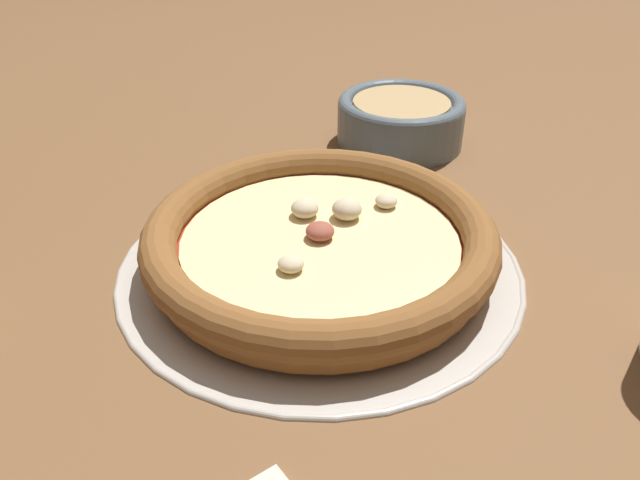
# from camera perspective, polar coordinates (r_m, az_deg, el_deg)

# --- Properties ---
(ground_plane) EXTENTS (3.00, 3.00, 0.00)m
(ground_plane) POSITION_cam_1_polar(r_m,az_deg,el_deg) (0.55, 0.00, -2.36)
(ground_plane) COLOR brown
(pizza_tray) EXTENTS (0.35, 0.35, 0.01)m
(pizza_tray) POSITION_cam_1_polar(r_m,az_deg,el_deg) (0.55, 0.00, -2.06)
(pizza_tray) COLOR #B7B2A8
(pizza_tray) RESTS_ON ground_plane
(pizza) EXTENTS (0.30, 0.30, 0.04)m
(pizza) POSITION_cam_1_polar(r_m,az_deg,el_deg) (0.53, 0.01, 0.09)
(pizza) COLOR #A86B33
(pizza) RESTS_ON pizza_tray
(bowl_near) EXTENTS (0.15, 0.15, 0.06)m
(bowl_near) POSITION_cam_1_polar(r_m,az_deg,el_deg) (0.77, 7.37, 10.94)
(bowl_near) COLOR slate
(bowl_near) RESTS_ON ground_plane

